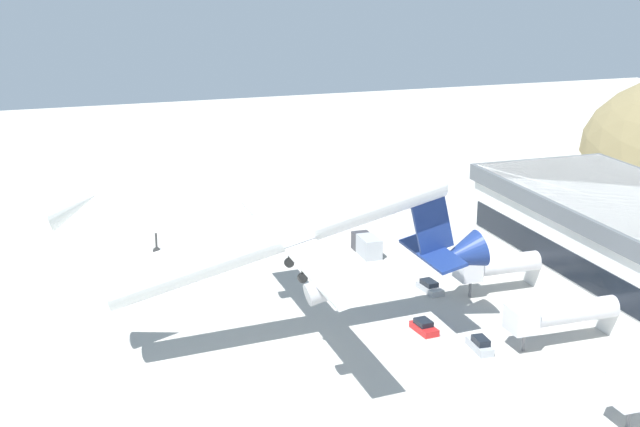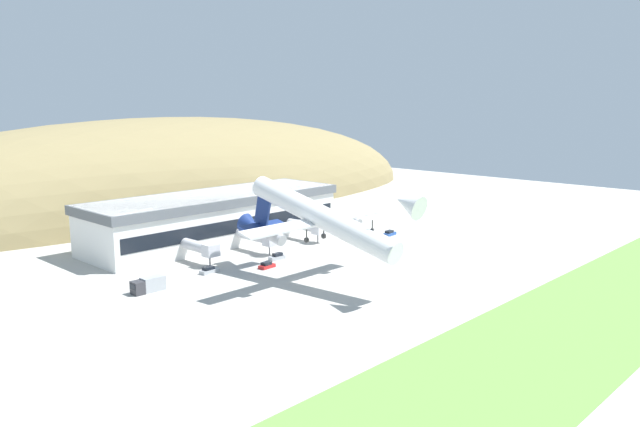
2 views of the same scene
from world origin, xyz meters
TOP-DOWN VIEW (x-y plane):
  - ground_plane at (0.00, 0.00)m, footprint 366.56×366.56m
  - jetway_0 at (-16.46, 33.41)m, footprint 3.38×11.78m
  - jetway_1 at (0.22, 32.37)m, footprint 3.38×13.72m
  - cargo_airplane at (-8.52, 3.05)m, footprint 38.29×50.01m
  - service_car_0 at (-1.44, 23.65)m, footprint 4.27×1.82m
  - service_car_1 at (-19.82, 25.98)m, footprint 4.70×2.24m
  - service_car_3 at (-8.21, 19.79)m, footprint 4.15×2.26m
  - fuel_truck at (-36.58, 23.48)m, footprint 6.90×2.63m

SIDE VIEW (x-z plane):
  - ground_plane at x=0.00m, z-range 0.00..0.00m
  - service_car_3 at x=-8.21m, z-range -0.13..1.32m
  - service_car_1 at x=-19.82m, z-range -0.13..1.35m
  - service_car_0 at x=-1.44m, z-range -0.14..1.51m
  - fuel_truck at x=-36.58m, z-range -0.04..2.91m
  - jetway_0 at x=-16.46m, z-range 1.27..6.70m
  - jetway_1 at x=0.22m, z-range 1.28..6.71m
  - cargo_airplane at x=-8.52m, z-range 5.88..22.14m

